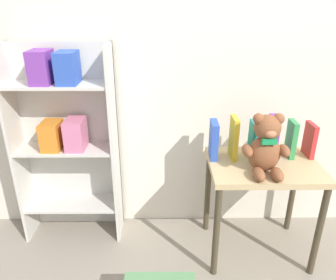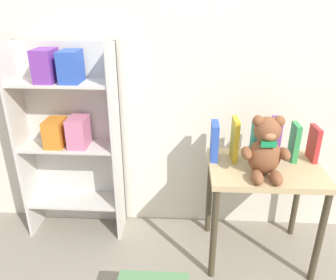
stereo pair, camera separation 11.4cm
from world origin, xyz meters
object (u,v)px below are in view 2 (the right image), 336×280
at_px(bookshelf_side, 69,131).
at_px(teddy_bear, 266,149).
at_px(book_standing_blue, 214,141).
at_px(book_standing_yellow, 235,140).
at_px(book_standing_purple, 275,140).
at_px(display_table, 263,181).
at_px(book_standing_teal, 254,141).
at_px(book_standing_red, 314,143).
at_px(book_standing_green, 294,142).

xyz_separation_m(bookshelf_side, teddy_bear, (1.21, -0.33, 0.05)).
distance_m(book_standing_blue, book_standing_yellow, 0.12).
bearing_deg(book_standing_purple, book_standing_blue, 178.85).
xyz_separation_m(display_table, book_standing_yellow, (-0.18, 0.08, 0.23)).
xyz_separation_m(display_table, book_standing_teal, (-0.06, 0.10, 0.22)).
relative_size(display_table, book_standing_teal, 2.88).
relative_size(teddy_bear, book_standing_yellow, 1.31).
xyz_separation_m(teddy_bear, book_standing_purple, (0.10, 0.19, -0.02)).
bearing_deg(book_standing_red, book_standing_green, -177.42).
relative_size(display_table, book_standing_blue, 2.84).
distance_m(display_table, teddy_bear, 0.28).
bearing_deg(book_standing_purple, book_standing_yellow, -179.50).
xyz_separation_m(bookshelf_side, display_table, (1.25, -0.23, -0.21)).
xyz_separation_m(teddy_bear, book_standing_red, (0.34, 0.21, -0.05)).
bearing_deg(bookshelf_side, book_standing_green, -5.13).
relative_size(bookshelf_side, book_standing_green, 5.71).
relative_size(bookshelf_side, book_standing_red, 6.25).
xyz_separation_m(display_table, book_standing_purple, (0.06, 0.09, 0.24)).
bearing_deg(book_standing_green, book_standing_yellow, -176.72).
xyz_separation_m(book_standing_purple, book_standing_green, (0.12, 0.01, -0.02)).
relative_size(book_standing_purple, book_standing_red, 1.26).
relative_size(display_table, book_standing_green, 2.84).
bearing_deg(bookshelf_side, display_table, -10.29).
distance_m(teddy_bear, book_standing_teal, 0.20).
distance_m(book_standing_green, book_standing_red, 0.12).
bearing_deg(book_standing_red, bookshelf_side, 173.78).
height_order(bookshelf_side, teddy_bear, bookshelf_side).
bearing_deg(teddy_bear, book_standing_green, 42.09).
height_order(book_standing_teal, book_standing_green, book_standing_green).
height_order(book_standing_blue, book_standing_yellow, book_standing_yellow).
height_order(teddy_bear, book_standing_teal, teddy_bear).
relative_size(bookshelf_side, teddy_bear, 3.84).
bearing_deg(bookshelf_side, book_standing_red, -4.39).
relative_size(teddy_bear, book_standing_purple, 1.29).
distance_m(display_table, book_standing_teal, 0.25).
height_order(teddy_bear, book_standing_purple, teddy_bear).
xyz_separation_m(bookshelf_side, book_standing_purple, (1.31, -0.14, 0.03)).
distance_m(bookshelf_side, book_standing_green, 1.44).
xyz_separation_m(book_standing_blue, book_standing_green, (0.48, 0.01, 0.00)).
bearing_deg(display_table, teddy_bear, -110.79).
height_order(bookshelf_side, display_table, bookshelf_side).
relative_size(book_standing_yellow, book_standing_teal, 1.15).
bearing_deg(book_standing_teal, bookshelf_side, 173.19).
bearing_deg(bookshelf_side, book_standing_blue, -8.22).
distance_m(bookshelf_side, teddy_bear, 1.26).
relative_size(book_standing_teal, book_standing_purple, 0.85).
distance_m(display_table, book_standing_green, 0.30).
height_order(book_standing_yellow, book_standing_purple, book_standing_purple).
height_order(book_standing_yellow, book_standing_green, book_standing_yellow).
bearing_deg(display_table, book_standing_yellow, 155.55).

